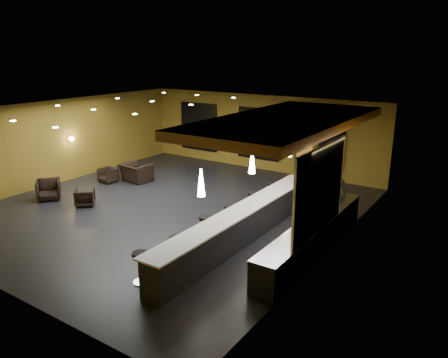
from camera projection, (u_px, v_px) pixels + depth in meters
The scene contains 34 objects.
floor at pixel (170, 209), 15.75m from camera, with size 12.00×13.00×0.10m, color black.
ceiling at pixel (167, 109), 14.72m from camera, with size 12.00×13.00×0.10m, color black.
wall_back at pixel (260, 132), 20.46m from camera, with size 12.00×0.10×3.50m, color olive.
wall_left at pixel (59, 141), 18.44m from camera, with size 0.10×13.00×3.50m, color olive.
wall_right at pixel (336, 191), 12.02m from camera, with size 0.10×13.00×3.50m, color olive.
wood_soffit at pixel (287, 121), 13.45m from camera, with size 3.60×8.00×0.28m, color #AF7133.
window_left at pixel (199, 127), 22.24m from camera, with size 2.20×0.06×2.40m, color black.
window_center at pixel (259, 134), 20.38m from camera, with size 2.20×0.06×2.40m, color black.
window_right at pixel (320, 141), 18.79m from camera, with size 2.20×0.06×2.40m, color black.
tile_backsplash at pixel (320, 191), 11.20m from camera, with size 0.06×3.20×2.40m, color white.
bar_counter at pixel (242, 226), 12.86m from camera, with size 0.60×8.00×1.00m, color black.
bar_top at pixel (243, 209), 12.71m from camera, with size 0.78×8.10×0.05m, color silver.
prep_counter at pixel (313, 238), 12.21m from camera, with size 0.70×6.00×0.86m, color black.
prep_top at pixel (314, 223), 12.08m from camera, with size 0.72×6.00×0.03m, color silver.
wall_shelf_lower at pixel (311, 207), 11.23m from camera, with size 0.30×1.50×0.03m, color silver.
wall_shelf_upper at pixel (312, 190), 11.10m from camera, with size 0.30×1.50×0.03m, color silver.
column at pixel (307, 155), 16.17m from camera, with size 0.60×0.60×3.50m, color brown.
wall_sconce at pixel (71, 139), 18.74m from camera, with size 0.22×0.22×0.22m, color #FFE5B2.
pendant_0 at pixel (201, 183), 10.73m from camera, with size 0.20×0.20×0.70m, color white.
pendant_1 at pixel (252, 162), 12.72m from camera, with size 0.20×0.20×0.70m, color white.
pendant_2 at pixel (289, 146), 14.72m from camera, with size 0.20×0.20×0.70m, color white.
staff_a at pixel (301, 194), 14.84m from camera, with size 0.55×0.36×1.52m, color black.
staff_b at pixel (324, 191), 14.68m from camera, with size 0.89×0.69×1.82m, color black.
staff_c at pixel (334, 190), 14.68m from camera, with size 0.92×0.60×1.87m, color black.
armchair_a at pixel (49, 190), 16.54m from camera, with size 0.83×0.85×0.78m, color black.
armchair_b at pixel (85, 197), 15.92m from camera, with size 0.67×0.69×0.63m, color black.
armchair_c at pixel (108, 175), 18.70m from camera, with size 0.67×0.69×0.63m, color black.
armchair_d at pixel (136, 173), 18.82m from camera, with size 1.19×1.04×0.78m, color black.
bar_stool_0 at pixel (140, 263), 10.57m from camera, with size 0.41×0.41×0.81m.
bar_stool_1 at pixel (176, 246), 11.65m from camera, with size 0.36×0.36×0.72m.
bar_stool_2 at pixel (206, 226), 12.72m from camera, with size 0.43×0.43×0.85m.
bar_stool_3 at pixel (229, 214), 13.91m from camera, with size 0.37×0.37×0.73m.
bar_stool_4 at pixel (253, 200), 15.07m from camera, with size 0.39×0.39×0.77m.
bar_stool_5 at pixel (271, 190), 16.16m from camera, with size 0.39×0.39×0.78m.
Camera 1 is at (9.80, -11.23, 5.51)m, focal length 35.00 mm.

